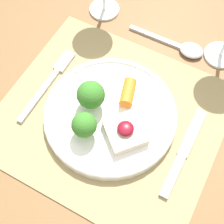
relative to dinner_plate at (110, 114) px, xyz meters
name	(u,v)px	position (x,y,z in m)	size (l,w,h in m)	color
ground_plane	(111,197)	(0.00, 0.00, -0.75)	(8.00, 8.00, 0.00)	#4C4742
dining_table	(110,134)	(0.00, 0.00, -0.11)	(1.10, 1.27, 0.73)	brown
placemat	(110,117)	(0.00, 0.00, -0.02)	(0.43, 0.38, 0.00)	#9E895B
dinner_plate	(110,114)	(0.00, 0.00, 0.00)	(0.26, 0.26, 0.08)	white
fork	(50,80)	(-0.15, 0.02, -0.01)	(0.02, 0.19, 0.01)	#B2B2B7
knife	(181,157)	(0.16, -0.01, -0.01)	(0.02, 0.19, 0.01)	#B2B2B7
spoon	(184,48)	(0.06, 0.23, -0.01)	(0.18, 0.04, 0.02)	#B2B2B7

